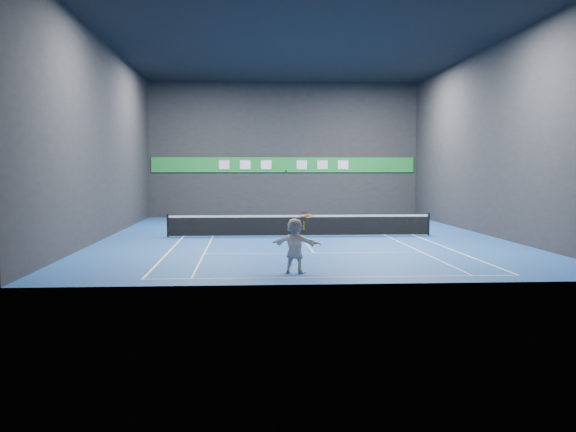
{
  "coord_description": "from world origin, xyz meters",
  "views": [
    {
      "loc": [
        -2.52,
        -30.14,
        3.07
      ],
      "look_at": [
        -1.07,
        -7.77,
        1.5
      ],
      "focal_mm": 40.0,
      "sensor_mm": 36.0,
      "label": 1
    }
  ],
  "objects": [
    {
      "name": "sideline_doubles_right",
      "position": [
        5.49,
        0.0,
        0.0
      ],
      "size": [
        0.08,
        23.78,
        0.01
      ],
      "primitive_type": "cube",
      "color": "white",
      "rests_on": "ground"
    },
    {
      "name": "sideline_singles_right",
      "position": [
        4.11,
        0.0,
        0.0
      ],
      "size": [
        0.06,
        23.78,
        0.01
      ],
      "primitive_type": "cube",
      "color": "white",
      "rests_on": "ground"
    },
    {
      "name": "player",
      "position": [
        -1.07,
        -11.04,
        0.83
      ],
      "size": [
        1.61,
        1.08,
        1.67
      ],
      "primitive_type": "imported",
      "rotation": [
        0.0,
        0.0,
        2.73
      ],
      "color": "white",
      "rests_on": "ground"
    },
    {
      "name": "center_service_line",
      "position": [
        0.0,
        0.0,
        0.0
      ],
      "size": [
        0.06,
        12.8,
        0.01
      ],
      "primitive_type": "cube",
      "color": "white",
      "rests_on": "ground"
    },
    {
      "name": "wall_back",
      "position": [
        0.0,
        13.0,
        4.5
      ],
      "size": [
        18.0,
        0.1,
        9.0
      ],
      "primitive_type": "cube",
      "color": "#232326",
      "rests_on": "ground"
    },
    {
      "name": "sideline_singles_left",
      "position": [
        -4.11,
        0.0,
        0.0
      ],
      "size": [
        0.06,
        23.78,
        0.01
      ],
      "primitive_type": "cube",
      "color": "white",
      "rests_on": "ground"
    },
    {
      "name": "baseline_near",
      "position": [
        0.0,
        -11.89,
        0.0
      ],
      "size": [
        10.98,
        0.08,
        0.01
      ],
      "primitive_type": "cube",
      "color": "white",
      "rests_on": "ground"
    },
    {
      "name": "service_line_near",
      "position": [
        0.0,
        -6.4,
        0.0
      ],
      "size": [
        8.23,
        0.06,
        0.01
      ],
      "primitive_type": "cube",
      "color": "white",
      "rests_on": "ground"
    },
    {
      "name": "tennis_ball",
      "position": [
        -1.34,
        -10.96,
        3.08
      ],
      "size": [
        0.07,
        0.07,
        0.07
      ],
      "primitive_type": "sphere",
      "color": "#AAD723",
      "rests_on": "player"
    },
    {
      "name": "service_line_far",
      "position": [
        0.0,
        6.4,
        0.0
      ],
      "size": [
        8.23,
        0.06,
        0.01
      ],
      "primitive_type": "cube",
      "color": "white",
      "rests_on": "ground"
    },
    {
      "name": "tennis_net",
      "position": [
        0.0,
        0.0,
        0.54
      ],
      "size": [
        12.5,
        0.1,
        1.07
      ],
      "color": "black",
      "rests_on": "ground"
    },
    {
      "name": "wall_left",
      "position": [
        -9.0,
        0.0,
        4.5
      ],
      "size": [
        0.1,
        26.0,
        9.0
      ],
      "primitive_type": "cube",
      "color": "#232326",
      "rests_on": "ground"
    },
    {
      "name": "ceiling",
      "position": [
        0.0,
        0.0,
        9.0
      ],
      "size": [
        26.0,
        26.0,
        0.0
      ],
      "primitive_type": "plane",
      "color": "black",
      "rests_on": "ground"
    },
    {
      "name": "wall_right",
      "position": [
        9.0,
        0.0,
        4.5
      ],
      "size": [
        0.1,
        26.0,
        9.0
      ],
      "primitive_type": "cube",
      "color": "#232326",
      "rests_on": "ground"
    },
    {
      "name": "tennis_racket",
      "position": [
        -0.77,
        -10.99,
        1.72
      ],
      "size": [
        0.54,
        0.4,
        0.57
      ],
      "color": "#B21316",
      "rests_on": "player"
    },
    {
      "name": "sponsor_banner",
      "position": [
        0.0,
        12.93,
        3.5
      ],
      "size": [
        17.64,
        0.11,
        1.0
      ],
      "color": "#1D8833",
      "rests_on": "wall_back"
    },
    {
      "name": "ground",
      "position": [
        0.0,
        0.0,
        0.0
      ],
      "size": [
        26.0,
        26.0,
        0.0
      ],
      "primitive_type": "plane",
      "color": "#1B4A98",
      "rests_on": "ground"
    },
    {
      "name": "wall_front",
      "position": [
        0.0,
        -13.0,
        4.5
      ],
      "size": [
        18.0,
        0.1,
        9.0
      ],
      "primitive_type": "cube",
      "color": "#232326",
      "rests_on": "ground"
    },
    {
      "name": "sideline_doubles_left",
      "position": [
        -5.49,
        0.0,
        0.0
      ],
      "size": [
        0.08,
        23.78,
        0.01
      ],
      "primitive_type": "cube",
      "color": "white",
      "rests_on": "ground"
    },
    {
      "name": "baseline_far",
      "position": [
        0.0,
        11.89,
        0.0
      ],
      "size": [
        10.98,
        0.08,
        0.01
      ],
      "primitive_type": "cube",
      "color": "white",
      "rests_on": "ground"
    }
  ]
}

